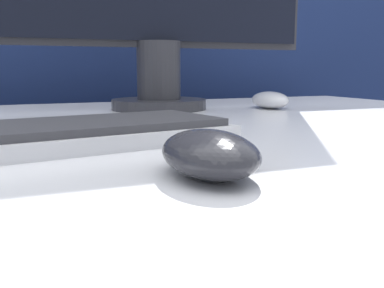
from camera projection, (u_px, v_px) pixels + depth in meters
The scene contains 4 objects.
partition_panel at pixel (39, 152), 1.15m from camera, with size 5.00×0.03×1.20m.
computer_mouse_near at pixel (210, 153), 0.33m from camera, with size 0.08×0.12×0.03m.
keyboard at pixel (53, 135), 0.46m from camera, with size 0.40×0.21×0.02m.
computer_mouse_far at pixel (270, 100), 0.90m from camera, with size 0.09×0.12×0.03m.
Camera 1 is at (-0.08, -0.54, 0.81)m, focal length 42.00 mm.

